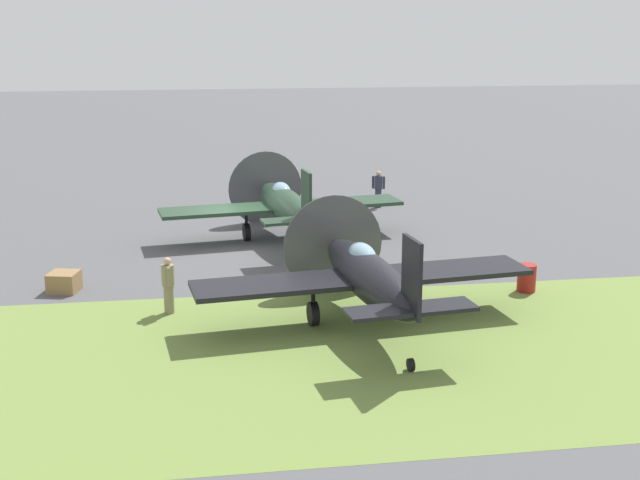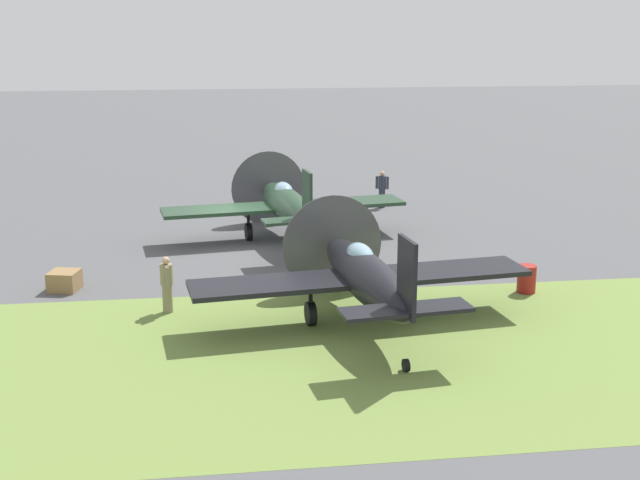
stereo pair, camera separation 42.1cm
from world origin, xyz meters
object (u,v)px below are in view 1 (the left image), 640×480
at_px(airplane_lead, 284,204).
at_px(airplane_wingman, 367,275).
at_px(fuel_drum, 527,278).
at_px(supply_crate, 64,282).
at_px(ground_crew_chief, 378,188).
at_px(ground_crew_mechanic, 168,284).

bearing_deg(airplane_lead, airplane_wingman, -90.63).
height_order(airplane_wingman, fuel_drum, airplane_wingman).
xyz_separation_m(airplane_lead, supply_crate, (-7.77, -5.55, -1.14)).
height_order(ground_crew_chief, ground_crew_mechanic, same).
distance_m(airplane_lead, airplane_wingman, 10.09).
bearing_deg(fuel_drum, supply_crate, 171.53).
bearing_deg(fuel_drum, airplane_lead, 132.22).
relative_size(airplane_lead, supply_crate, 10.98).
bearing_deg(airplane_lead, ground_crew_chief, 39.20).
relative_size(airplane_wingman, ground_crew_mechanic, 5.80).
relative_size(airplane_lead, airplane_wingman, 0.98).
bearing_deg(airplane_wingman, airplane_lead, 90.30).
xyz_separation_m(fuel_drum, supply_crate, (-14.81, 2.21, -0.13)).
height_order(airplane_wingman, ground_crew_mechanic, airplane_wingman).
bearing_deg(ground_crew_chief, ground_crew_mechanic, 77.11).
bearing_deg(ground_crew_mechanic, ground_crew_chief, -43.04).
bearing_deg(ground_crew_chief, fuel_drum, 120.37).
relative_size(ground_crew_mechanic, fuel_drum, 1.92).
height_order(airplane_wingman, ground_crew_chief, airplane_wingman).
distance_m(airplane_lead, ground_crew_chief, 7.43).
bearing_deg(ground_crew_chief, supply_crate, 62.36).
xyz_separation_m(airplane_wingman, supply_crate, (-9.07, 4.46, -1.17)).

